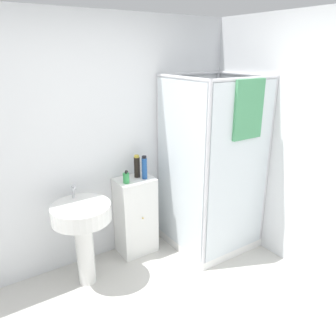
# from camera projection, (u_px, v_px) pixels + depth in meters

# --- Properties ---
(wall_back) EXTENTS (6.40, 0.06, 2.50)m
(wall_back) POSITION_uv_depth(u_px,v_px,m) (87.00, 146.00, 3.25)
(wall_back) COLOR silver
(wall_back) RESTS_ON ground_plane
(shower_enclosure) EXTENTS (0.88, 0.91, 1.92)m
(shower_enclosure) POSITION_uv_depth(u_px,v_px,m) (210.00, 204.00, 3.67)
(shower_enclosure) COLOR white
(shower_enclosure) RESTS_ON ground_plane
(vanity_cabinet) EXTENTS (0.40, 0.33, 0.87)m
(vanity_cabinet) POSITION_uv_depth(u_px,v_px,m) (136.00, 216.00, 3.59)
(vanity_cabinet) COLOR white
(vanity_cabinet) RESTS_ON ground_plane
(sink) EXTENTS (0.54, 0.54, 0.96)m
(sink) POSITION_uv_depth(u_px,v_px,m) (82.00, 225.00, 3.02)
(sink) COLOR white
(sink) RESTS_ON ground_plane
(soap_dispenser) EXTENTS (0.06, 0.07, 0.14)m
(soap_dispenser) POSITION_uv_depth(u_px,v_px,m) (126.00, 178.00, 3.32)
(soap_dispenser) COLOR green
(soap_dispenser) RESTS_ON vanity_cabinet
(shampoo_bottle_tall_black) EXTENTS (0.06, 0.06, 0.24)m
(shampoo_bottle_tall_black) POSITION_uv_depth(u_px,v_px,m) (137.00, 166.00, 3.46)
(shampoo_bottle_tall_black) COLOR black
(shampoo_bottle_tall_black) RESTS_ON vanity_cabinet
(shampoo_bottle_blue) EXTENTS (0.06, 0.06, 0.25)m
(shampoo_bottle_blue) POSITION_uv_depth(u_px,v_px,m) (144.00, 168.00, 3.41)
(shampoo_bottle_blue) COLOR #1E4C93
(shampoo_bottle_blue) RESTS_ON vanity_cabinet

